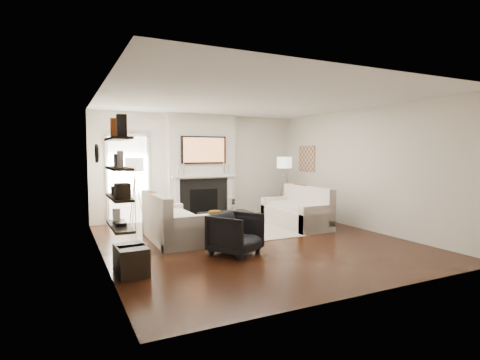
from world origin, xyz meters
name	(u,v)px	position (x,y,z in m)	size (l,w,h in m)	color
room_envelope	(254,172)	(0.00, 0.00, 1.35)	(6.00, 6.00, 6.00)	black
chimney_breast	(202,167)	(0.00, 2.88, 1.35)	(1.80, 0.25, 2.70)	silver
fireplace_surround	(204,199)	(0.00, 2.74, 0.52)	(1.30, 0.02, 1.04)	black
firebox	(204,202)	(0.00, 2.73, 0.45)	(0.75, 0.02, 0.65)	black
mantel_pilaster_l	(177,199)	(-0.72, 2.71, 0.55)	(0.12, 0.08, 1.10)	white
mantel_pilaster_r	(230,196)	(0.72, 2.71, 0.55)	(0.12, 0.08, 1.10)	white
mantel_shelf	(204,176)	(0.00, 2.69, 1.12)	(1.70, 0.18, 0.07)	white
tv_body	(204,150)	(0.00, 2.71, 1.78)	(1.20, 0.06, 0.70)	black
tv_screen	(204,150)	(0.00, 2.68, 1.78)	(1.10, 0.01, 0.62)	#BF723F
candlestick_l_tall	(183,169)	(-0.55, 2.70, 1.30)	(0.04, 0.04, 0.30)	silver
candlestick_l_short	(178,170)	(-0.68, 2.70, 1.27)	(0.04, 0.04, 0.24)	silver
candlestick_r_tall	(224,168)	(0.55, 2.70, 1.30)	(0.04, 0.04, 0.30)	silver
candlestick_r_short	(228,169)	(0.68, 2.70, 1.27)	(0.04, 0.04, 0.24)	silver
hallway_panel	(128,180)	(-1.85, 2.98, 1.05)	(0.90, 0.02, 2.10)	white
door_trim_l	(107,181)	(-2.33, 2.96, 1.05)	(0.06, 0.06, 2.16)	white
door_trim_r	(148,180)	(-1.37, 2.96, 1.05)	(0.06, 0.06, 2.16)	white
door_trim_top	(127,135)	(-1.85, 2.96, 2.13)	(1.02, 0.06, 0.06)	white
rug	(229,232)	(-0.11, 0.91, 0.01)	(2.60, 2.00, 0.01)	#C0B29D
loveseat_left_base	(173,229)	(-1.37, 0.77, 0.21)	(0.85, 1.80, 0.42)	beige
loveseat_left_back	(156,215)	(-1.70, 0.77, 0.53)	(0.18, 1.80, 0.80)	beige
loveseat_left_arm_n	(186,233)	(-1.37, -0.04, 0.30)	(0.85, 0.18, 0.60)	beige
loveseat_left_arm_s	(163,218)	(-1.37, 1.58, 0.30)	(0.85, 0.18, 0.60)	beige
loveseat_left_cushion	(176,216)	(-1.32, 0.77, 0.47)	(0.63, 1.44, 0.10)	beige
pillow_left_orange	(152,202)	(-1.70, 1.07, 0.73)	(0.10, 0.42, 0.42)	#9A3E13
pillow_left_charcoal	(160,207)	(-1.70, 0.47, 0.72)	(0.10, 0.40, 0.40)	black
loveseat_right_base	(296,217)	(1.56, 0.86, 0.21)	(0.85, 1.80, 0.42)	beige
loveseat_right_back	(308,203)	(1.90, 0.86, 0.53)	(0.18, 1.80, 0.80)	beige
loveseat_right_arm_n	(317,219)	(1.56, 0.05, 0.30)	(0.85, 0.18, 0.60)	beige
loveseat_right_arm_s	(277,209)	(1.56, 1.67, 0.30)	(0.85, 0.18, 0.60)	beige
loveseat_right_cushion	(294,206)	(1.51, 0.86, 0.47)	(0.63, 1.44, 0.10)	beige
pillow_right_orange	(300,193)	(1.90, 1.16, 0.73)	(0.10, 0.42, 0.42)	#9A3E13
pillow_right_charcoal	(316,196)	(1.90, 0.56, 0.72)	(0.10, 0.40, 0.40)	black
coffee_table	(225,213)	(-0.12, 1.08, 0.40)	(1.10, 0.55, 0.04)	black
coffee_leg_nw	(208,226)	(-0.62, 0.86, 0.19)	(0.02, 0.02, 0.38)	silver
coffee_leg_ne	(250,222)	(0.38, 0.86, 0.19)	(0.02, 0.02, 0.38)	silver
coffee_leg_sw	(200,223)	(-0.62, 1.30, 0.19)	(0.02, 0.02, 0.38)	silver
coffee_leg_se	(242,219)	(0.38, 1.30, 0.19)	(0.02, 0.02, 0.38)	silver
hurricane_glass	(232,205)	(0.03, 1.08, 0.56)	(0.17, 0.17, 0.29)	white
hurricane_candle	(232,208)	(0.03, 1.08, 0.50)	(0.10, 0.10, 0.16)	white
copper_bowl	(215,212)	(-0.37, 1.08, 0.45)	(0.26, 0.26, 0.04)	#A66E1B
armchair	(236,232)	(-0.69, -0.65, 0.38)	(0.74, 0.69, 0.76)	black
lamp_left_post	(135,203)	(-1.85, 2.11, 0.60)	(0.02, 0.02, 1.20)	silver
lamp_left_shade	(134,165)	(-1.85, 2.11, 1.45)	(0.40, 0.40, 0.30)	white
lamp_left_leg_a	(140,203)	(-1.74, 2.11, 0.60)	(0.02, 0.02, 1.25)	silver
lamp_left_leg_b	(132,203)	(-1.91, 2.21, 0.60)	(0.02, 0.02, 1.25)	silver
lamp_left_leg_c	(133,204)	(-1.91, 2.02, 0.60)	(0.02, 0.02, 1.25)	silver
lamp_right_post	(284,194)	(2.05, 2.12, 0.60)	(0.02, 0.02, 1.20)	silver
lamp_right_shade	(284,162)	(2.05, 2.12, 1.45)	(0.40, 0.40, 0.30)	white
lamp_right_leg_a	(288,194)	(2.16, 2.12, 0.60)	(0.02, 0.02, 1.25)	silver
lamp_right_leg_b	(280,194)	(2.00, 2.21, 0.60)	(0.02, 0.02, 1.25)	silver
lamp_right_leg_c	(284,195)	(1.99, 2.02, 0.60)	(0.02, 0.02, 1.25)	silver
console_top	(305,189)	(2.57, 1.90, 0.73)	(0.35, 1.20, 0.04)	black
console_leg_n	(318,206)	(2.57, 1.35, 0.35)	(0.30, 0.04, 0.71)	black
console_leg_s	(293,201)	(2.57, 2.45, 0.35)	(0.30, 0.04, 0.71)	black
wall_art	(307,159)	(2.73, 2.05, 1.55)	(0.03, 0.70, 0.70)	#AA7A55
shelf_bottom	(120,226)	(-2.62, -1.00, 0.70)	(0.25, 1.00, 0.04)	black
shelf_lower	(119,197)	(-2.62, -1.00, 1.10)	(0.25, 1.00, 0.04)	black
shelf_upper	(119,168)	(-2.62, -1.00, 1.50)	(0.25, 1.00, 0.04)	black
shelf_top	(118,139)	(-2.62, -1.00, 1.90)	(0.25, 1.00, 0.04)	black
decor_magfile_a	(122,125)	(-2.62, -1.35, 2.06)	(0.12, 0.10, 0.28)	black
decor_magfile_b	(115,128)	(-2.62, -0.75, 2.06)	(0.12, 0.10, 0.28)	#9A3E13
decor_frame_a	(120,159)	(-2.62, -1.17, 1.63)	(0.04, 0.30, 0.22)	white
decor_frame_b	(116,160)	(-2.62, -0.76, 1.61)	(0.04, 0.22, 0.18)	black
decor_wine_rack	(122,191)	(-2.62, -1.30, 1.22)	(0.18, 0.25, 0.20)	black
decor_box_small	(117,190)	(-2.62, -0.76, 1.18)	(0.15, 0.12, 0.12)	black
decor_books	(120,224)	(-2.62, -1.06, 0.74)	(0.14, 0.20, 0.05)	black
decor_box_tall	(116,215)	(-2.62, -0.67, 0.81)	(0.10, 0.10, 0.18)	white
clock_rim	(97,153)	(-2.73, 0.90, 1.70)	(0.34, 0.34, 0.04)	black
clock_face	(98,153)	(-2.71, 0.90, 1.70)	(0.29, 0.29, 0.01)	white
ottoman_near	(130,258)	(-2.47, -0.85, 0.20)	(0.40, 0.40, 0.40)	black
ottoman_far	(133,262)	(-2.47, -1.07, 0.20)	(0.40, 0.40, 0.40)	black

